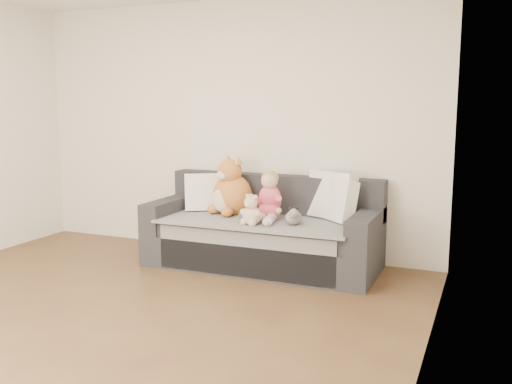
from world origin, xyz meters
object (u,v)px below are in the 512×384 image
sofa (264,234)px  teddy_bear (251,212)px  plush_cat (231,191)px  toddler (269,199)px  sippy_cup (243,216)px

sofa → teddy_bear: bearing=-87.7°
sofa → plush_cat: 0.54m
sofa → plush_cat: size_ratio=3.60×
sofa → teddy_bear: (0.01, -0.34, 0.28)m
toddler → plush_cat: bearing=159.7°
plush_cat → sippy_cup: bearing=-26.1°
sippy_cup → toddler: bearing=51.3°
sofa → sippy_cup: sofa is taller
teddy_bear → sippy_cup: bearing=166.2°
toddler → sippy_cup: bearing=-132.2°
sofa → sippy_cup: size_ratio=19.29×
toddler → plush_cat: (-0.45, 0.14, 0.03)m
plush_cat → teddy_bear: (0.39, -0.40, -0.11)m
plush_cat → teddy_bear: 0.57m
teddy_bear → sippy_cup: (-0.10, 0.06, -0.05)m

